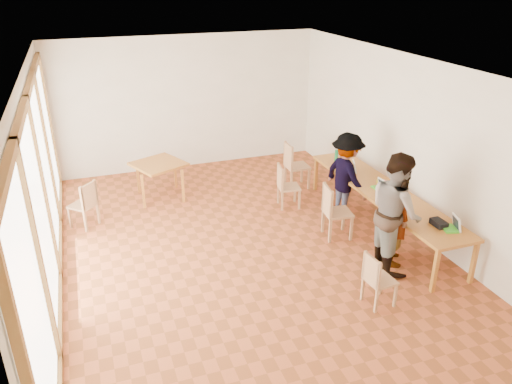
# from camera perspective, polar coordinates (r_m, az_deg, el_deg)

# --- Properties ---
(ground) EXTENTS (8.00, 8.00, 0.00)m
(ground) POSITION_cam_1_polar(r_m,az_deg,el_deg) (8.53, -1.44, -6.05)
(ground) COLOR #AA4F29
(ground) RESTS_ON ground
(wall_back) EXTENTS (6.00, 0.10, 3.00)m
(wall_back) POSITION_cam_1_polar(r_m,az_deg,el_deg) (11.58, -7.83, 10.05)
(wall_back) COLOR white
(wall_back) RESTS_ON ground
(wall_front) EXTENTS (6.00, 0.10, 3.00)m
(wall_front) POSITION_cam_1_polar(r_m,az_deg,el_deg) (4.69, 14.30, -13.37)
(wall_front) COLOR white
(wall_front) RESTS_ON ground
(wall_right) EXTENTS (0.10, 8.00, 3.00)m
(wall_right) POSITION_cam_1_polar(r_m,az_deg,el_deg) (9.20, 16.59, 5.50)
(wall_right) COLOR white
(wall_right) RESTS_ON ground
(window_wall) EXTENTS (0.10, 8.00, 3.00)m
(window_wall) POSITION_cam_1_polar(r_m,az_deg,el_deg) (7.58, -23.34, 0.45)
(window_wall) COLOR white
(window_wall) RESTS_ON ground
(ceiling) EXTENTS (6.00, 8.00, 0.04)m
(ceiling) POSITION_cam_1_polar(r_m,az_deg,el_deg) (7.47, -1.68, 14.36)
(ceiling) COLOR white
(ceiling) RESTS_ON wall_back
(communal_table) EXTENTS (0.80, 4.00, 0.75)m
(communal_table) POSITION_cam_1_polar(r_m,az_deg,el_deg) (9.01, 14.31, -0.07)
(communal_table) COLOR #B07527
(communal_table) RESTS_ON ground
(side_table) EXTENTS (0.90, 0.90, 0.75)m
(side_table) POSITION_cam_1_polar(r_m,az_deg,el_deg) (10.16, -11.07, 2.85)
(side_table) COLOR #B07527
(side_table) RESTS_ON ground
(chair_near) EXTENTS (0.40, 0.40, 0.42)m
(chair_near) POSITION_cam_1_polar(r_m,az_deg,el_deg) (7.07, 13.53, -9.21)
(chair_near) COLOR tan
(chair_near) RESTS_ON ground
(chair_mid) EXTENTS (0.50, 0.50, 0.51)m
(chair_mid) POSITION_cam_1_polar(r_m,az_deg,el_deg) (8.60, 8.75, -1.64)
(chair_mid) COLOR tan
(chair_mid) RESTS_ON ground
(chair_far) EXTENTS (0.46, 0.46, 0.46)m
(chair_far) POSITION_cam_1_polar(r_m,az_deg,el_deg) (9.64, 3.27, 1.16)
(chair_far) COLOR tan
(chair_far) RESTS_ON ground
(chair_empty) EXTENTS (0.47, 0.47, 0.52)m
(chair_empty) POSITION_cam_1_polar(r_m,az_deg,el_deg) (10.50, 4.22, 3.56)
(chair_empty) COLOR tan
(chair_empty) RESTS_ON ground
(chair_spare) EXTENTS (0.57, 0.57, 0.46)m
(chair_spare) POSITION_cam_1_polar(r_m,az_deg,el_deg) (9.36, -18.87, -0.88)
(chair_spare) COLOR tan
(chair_spare) RESTS_ON ground
(person_near) EXTENTS (0.65, 0.76, 1.76)m
(person_near) POSITION_cam_1_polar(r_m,az_deg,el_deg) (7.97, 15.97, -2.18)
(person_near) COLOR gray
(person_near) RESTS_ON ground
(person_mid) EXTENTS (0.88, 1.04, 1.88)m
(person_mid) POSITION_cam_1_polar(r_m,az_deg,el_deg) (7.81, 15.65, -2.21)
(person_mid) COLOR gray
(person_mid) RESTS_ON ground
(person_far) EXTENTS (0.78, 1.14, 1.62)m
(person_far) POSITION_cam_1_polar(r_m,az_deg,el_deg) (9.31, 10.28, 1.84)
(person_far) COLOR gray
(person_far) RESTS_ON ground
(laptop_near) EXTENTS (0.29, 0.31, 0.22)m
(laptop_near) POSITION_cam_1_polar(r_m,az_deg,el_deg) (7.96, 21.58, -3.60)
(laptop_near) COLOR green
(laptop_near) RESTS_ON communal_table
(laptop_mid) EXTENTS (0.19, 0.22, 0.18)m
(laptop_mid) POSITION_cam_1_polar(r_m,az_deg,el_deg) (9.04, 13.95, 0.70)
(laptop_mid) COLOR green
(laptop_mid) RESTS_ON communal_table
(laptop_far) EXTENTS (0.30, 0.32, 0.22)m
(laptop_far) POSITION_cam_1_polar(r_m,az_deg,el_deg) (9.67, 10.90, 2.64)
(laptop_far) COLOR green
(laptop_far) RESTS_ON communal_table
(yellow_mug) EXTENTS (0.15, 0.15, 0.09)m
(yellow_mug) POSITION_cam_1_polar(r_m,az_deg,el_deg) (9.20, 13.95, 1.11)
(yellow_mug) COLOR gold
(yellow_mug) RESTS_ON communal_table
(green_bottle) EXTENTS (0.07, 0.07, 0.28)m
(green_bottle) POSITION_cam_1_polar(r_m,az_deg,el_deg) (10.00, 9.15, 4.00)
(green_bottle) COLOR #177A3A
(green_bottle) RESTS_ON communal_table
(clear_glass) EXTENTS (0.07, 0.07, 0.09)m
(clear_glass) POSITION_cam_1_polar(r_m,az_deg,el_deg) (10.52, 9.55, 4.46)
(clear_glass) COLOR silver
(clear_glass) RESTS_ON communal_table
(condiment_cup) EXTENTS (0.08, 0.08, 0.06)m
(condiment_cup) POSITION_cam_1_polar(r_m,az_deg,el_deg) (9.28, 15.42, 1.03)
(condiment_cup) COLOR white
(condiment_cup) RESTS_ON communal_table
(pink_phone) EXTENTS (0.05, 0.10, 0.01)m
(pink_phone) POSITION_cam_1_polar(r_m,az_deg,el_deg) (9.36, 14.57, 1.19)
(pink_phone) COLOR #F3465F
(pink_phone) RESTS_ON communal_table
(black_pouch) EXTENTS (0.16, 0.26, 0.09)m
(black_pouch) POSITION_cam_1_polar(r_m,az_deg,el_deg) (8.00, 20.17, -3.36)
(black_pouch) COLOR black
(black_pouch) RESTS_ON communal_table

